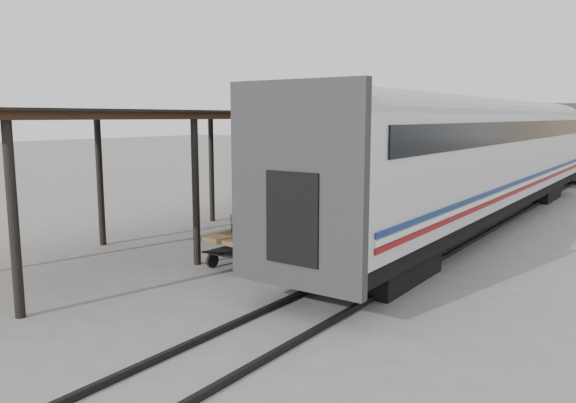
% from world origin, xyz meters
% --- Properties ---
extents(ground, '(160.00, 160.00, 0.00)m').
position_xyz_m(ground, '(0.00, 0.00, 0.00)').
color(ground, slate).
rests_on(ground, ground).
extents(canopy, '(4.90, 64.30, 4.15)m').
position_xyz_m(canopy, '(-3.40, 24.00, 4.00)').
color(canopy, '#422B19').
rests_on(canopy, ground).
extents(building_left, '(12.00, 8.00, 6.00)m').
position_xyz_m(building_left, '(-10.00, 82.00, 3.00)').
color(building_left, tan).
rests_on(building_left, ground).
extents(baggage_cart, '(1.35, 2.45, 0.86)m').
position_xyz_m(baggage_cart, '(-0.25, -1.07, 0.65)').
color(baggage_cart, brown).
rests_on(baggage_cart, ground).
extents(suitcase_stack, '(1.35, 1.22, 0.46)m').
position_xyz_m(suitcase_stack, '(-0.33, -0.70, 1.04)').
color(suitcase_stack, '#363639').
rests_on(suitcase_stack, baggage_cart).
extents(luggage_tug, '(1.09, 1.59, 1.31)m').
position_xyz_m(luggage_tug, '(-2.99, 16.53, 0.60)').
color(luggage_tug, maroon).
rests_on(luggage_tug, ground).
extents(porter, '(0.44, 0.67, 1.82)m').
position_xyz_m(porter, '(0.00, -1.72, 1.77)').
color(porter, navy).
rests_on(porter, baggage_cart).
extents(pedestrian, '(1.09, 0.69, 1.72)m').
position_xyz_m(pedestrian, '(-2.92, 10.99, 0.86)').
color(pedestrian, black).
rests_on(pedestrian, ground).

